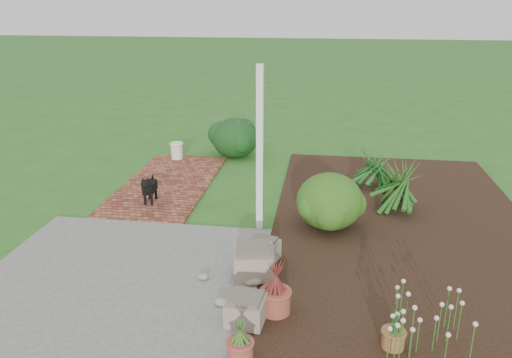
# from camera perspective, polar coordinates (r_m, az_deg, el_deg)

# --- Properties ---
(ground) EXTENTS (80.00, 80.00, 0.00)m
(ground) POSITION_cam_1_polar(r_m,az_deg,el_deg) (7.70, -1.90, -5.84)
(ground) COLOR #2C5C1D
(ground) RESTS_ON ground
(concrete_patio) EXTENTS (3.50, 3.50, 0.04)m
(concrete_patio) POSITION_cam_1_polar(r_m,az_deg,el_deg) (6.56, -15.71, -11.38)
(concrete_patio) COLOR #5C5C5A
(concrete_patio) RESTS_ON ground
(brick_path) EXTENTS (1.60, 3.50, 0.04)m
(brick_path) POSITION_cam_1_polar(r_m,az_deg,el_deg) (9.65, -10.08, -0.55)
(brick_path) COLOR maroon
(brick_path) RESTS_ON ground
(garden_bed) EXTENTS (4.00, 7.00, 0.03)m
(garden_bed) POSITION_cam_1_polar(r_m,az_deg,el_deg) (8.15, 16.40, -5.08)
(garden_bed) COLOR black
(garden_bed) RESTS_ON ground
(veranda_post) EXTENTS (0.10, 0.10, 2.50)m
(veranda_post) POSITION_cam_1_polar(r_m,az_deg,el_deg) (7.30, 0.44, 3.23)
(veranda_post) COLOR white
(veranda_post) RESTS_ON ground
(stone_trough_near) EXTENTS (0.44, 0.44, 0.27)m
(stone_trough_near) POSITION_cam_1_polar(r_m,az_deg,el_deg) (5.57, -1.13, -14.77)
(stone_trough_near) COLOR #7E6C5F
(stone_trough_near) RESTS_ON concrete_patio
(stone_trough_mid) EXTENTS (0.58, 0.58, 0.33)m
(stone_trough_mid) POSITION_cam_1_polar(r_m,az_deg,el_deg) (6.39, -0.27, -9.50)
(stone_trough_mid) COLOR gray
(stone_trough_mid) RESTS_ON concrete_patio
(stone_trough_far) EXTENTS (0.49, 0.49, 0.26)m
(stone_trough_far) POSITION_cam_1_polar(r_m,az_deg,el_deg) (6.72, 0.74, -8.26)
(stone_trough_far) COLOR #7A6E5B
(stone_trough_far) RESTS_ON concrete_patio
(black_dog) EXTENTS (0.19, 0.56, 0.48)m
(black_dog) POSITION_cam_1_polar(r_m,az_deg,el_deg) (8.67, -12.13, -0.92)
(black_dog) COLOR black
(black_dog) RESTS_ON brick_path
(cream_ceramic_urn) EXTENTS (0.27, 0.27, 0.35)m
(cream_ceramic_urn) POSITION_cam_1_polar(r_m,az_deg,el_deg) (11.05, -9.04, 3.19)
(cream_ceramic_urn) COLOR beige
(cream_ceramic_urn) RESTS_ON brick_path
(evergreen_shrub) EXTENTS (1.28, 1.28, 0.87)m
(evergreen_shrub) POSITION_cam_1_polar(r_m,az_deg,el_deg) (7.68, 8.42, -2.35)
(evergreen_shrub) COLOR #16420C
(evergreen_shrub) RESTS_ON garden_bed
(agapanthus_clump_back) EXTENTS (1.45, 1.45, 1.03)m
(agapanthus_clump_back) POSITION_cam_1_polar(r_m,az_deg,el_deg) (8.48, 15.86, -0.18)
(agapanthus_clump_back) COLOR #184212
(agapanthus_clump_back) RESTS_ON garden_bed
(agapanthus_clump_front) EXTENTS (1.22, 1.22, 0.88)m
(agapanthus_clump_front) POSITION_cam_1_polar(r_m,az_deg,el_deg) (9.43, 13.33, 1.62)
(agapanthus_clump_front) COLOR #0C3614
(agapanthus_clump_front) RESTS_ON garden_bed
(pink_flower_patch) EXTENTS (0.91, 0.91, 0.57)m
(pink_flower_patch) POSITION_cam_1_polar(r_m,az_deg,el_deg) (5.46, 18.83, -15.03)
(pink_flower_patch) COLOR #113D0F
(pink_flower_patch) RESTS_ON garden_bed
(terracotta_pot_bronze) EXTENTS (0.41, 0.41, 0.27)m
(terracotta_pot_bronze) POSITION_cam_1_polar(r_m,az_deg,el_deg) (5.73, 2.25, -13.79)
(terracotta_pot_bronze) COLOR brown
(terracotta_pot_bronze) RESTS_ON garden_bed
(terracotta_pot_small_left) EXTENTS (0.25, 0.25, 0.19)m
(terracotta_pot_small_left) POSITION_cam_1_polar(r_m,az_deg,el_deg) (5.44, 15.41, -17.19)
(terracotta_pot_small_left) COLOR #965932
(terracotta_pot_small_left) RESTS_ON garden_bed
(terracotta_pot_small_right) EXTENTS (0.30, 0.30, 0.21)m
(terracotta_pot_small_right) POSITION_cam_1_polar(r_m,az_deg,el_deg) (5.10, -1.82, -19.01)
(terracotta_pot_small_right) COLOR #9E4035
(terracotta_pot_small_right) RESTS_ON garden_bed
(purple_flowering_bush) EXTENTS (1.25, 1.25, 0.89)m
(purple_flowering_bush) POSITION_cam_1_polar(r_m,az_deg,el_deg) (11.18, -2.41, 4.85)
(purple_flowering_bush) COLOR black
(purple_flowering_bush) RESTS_ON ground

